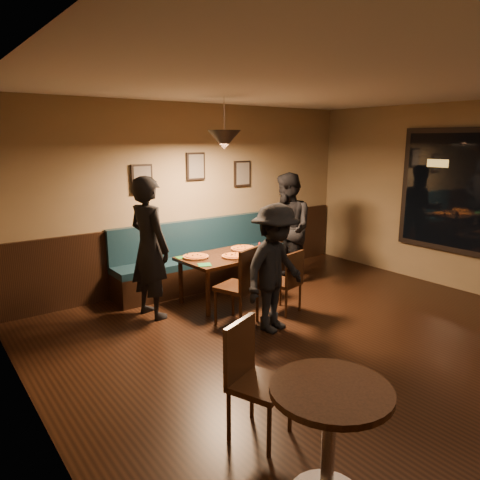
{
  "coord_description": "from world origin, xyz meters",
  "views": [
    {
      "loc": [
        -3.66,
        -2.61,
        2.25
      ],
      "look_at": [
        -0.17,
        2.09,
        0.95
      ],
      "focal_mm": 33.9,
      "sensor_mm": 36.0,
      "label": 1
    }
  ],
  "objects_px": {
    "tabasco_bottle": "(259,246)",
    "cafe_chair_far": "(260,382)",
    "diner_front": "(275,268)",
    "chair_near_left": "(237,285)",
    "booth_bench": "(206,254)",
    "diner_right": "(287,229)",
    "cafe_table": "(328,445)",
    "soda_glass": "(270,249)",
    "dining_table": "(225,278)",
    "diner_left": "(149,248)",
    "chair_near_right": "(283,281)"
  },
  "relations": [
    {
      "from": "booth_bench",
      "to": "soda_glass",
      "type": "xyz_separation_m",
      "value": [
        0.4,
        -1.06,
        0.23
      ]
    },
    {
      "from": "chair_near_right",
      "to": "soda_glass",
      "type": "bearing_deg",
      "value": 56.02
    },
    {
      "from": "chair_near_right",
      "to": "tabasco_bottle",
      "type": "bearing_deg",
      "value": 62.12
    },
    {
      "from": "tabasco_bottle",
      "to": "cafe_chair_far",
      "type": "xyz_separation_m",
      "value": [
        -2.1,
        -2.6,
        -0.27
      ]
    },
    {
      "from": "diner_front",
      "to": "cafe_chair_far",
      "type": "relative_size",
      "value": 1.68
    },
    {
      "from": "chair_near_left",
      "to": "dining_table",
      "type": "bearing_deg",
      "value": 45.9
    },
    {
      "from": "chair_near_left",
      "to": "chair_near_right",
      "type": "xyz_separation_m",
      "value": [
        0.73,
        -0.06,
        -0.07
      ]
    },
    {
      "from": "cafe_table",
      "to": "diner_front",
      "type": "bearing_deg",
      "value": 56.37
    },
    {
      "from": "booth_bench",
      "to": "cafe_chair_far",
      "type": "height_order",
      "value": "booth_bench"
    },
    {
      "from": "diner_right",
      "to": "cafe_chair_far",
      "type": "xyz_separation_m",
      "value": [
        -2.78,
        -2.75,
        -0.42
      ]
    },
    {
      "from": "diner_right",
      "to": "cafe_table",
      "type": "xyz_separation_m",
      "value": [
        -2.85,
        -3.51,
        -0.48
      ]
    },
    {
      "from": "diner_left",
      "to": "tabasco_bottle",
      "type": "height_order",
      "value": "diner_left"
    },
    {
      "from": "booth_bench",
      "to": "diner_left",
      "type": "distance_m",
      "value": 1.47
    },
    {
      "from": "booth_bench",
      "to": "diner_left",
      "type": "bearing_deg",
      "value": -152.89
    },
    {
      "from": "diner_left",
      "to": "cafe_table",
      "type": "distance_m",
      "value": 3.59
    },
    {
      "from": "diner_front",
      "to": "tabasco_bottle",
      "type": "relative_size",
      "value": 11.8
    },
    {
      "from": "booth_bench",
      "to": "soda_glass",
      "type": "distance_m",
      "value": 1.16
    },
    {
      "from": "diner_right",
      "to": "soda_glass",
      "type": "distance_m",
      "value": 0.82
    },
    {
      "from": "diner_front",
      "to": "tabasco_bottle",
      "type": "height_order",
      "value": "diner_front"
    },
    {
      "from": "soda_glass",
      "to": "tabasco_bottle",
      "type": "height_order",
      "value": "soda_glass"
    },
    {
      "from": "cafe_chair_far",
      "to": "dining_table",
      "type": "bearing_deg",
      "value": -141.36
    },
    {
      "from": "soda_glass",
      "to": "booth_bench",
      "type": "bearing_deg",
      "value": 110.83
    },
    {
      "from": "diner_left",
      "to": "booth_bench",
      "type": "bearing_deg",
      "value": -73.01
    },
    {
      "from": "soda_glass",
      "to": "cafe_chair_far",
      "type": "xyz_separation_m",
      "value": [
        -2.09,
        -2.35,
        -0.27
      ]
    },
    {
      "from": "diner_front",
      "to": "booth_bench",
      "type": "bearing_deg",
      "value": 67.81
    },
    {
      "from": "diner_right",
      "to": "soda_glass",
      "type": "height_order",
      "value": "diner_right"
    },
    {
      "from": "chair_near_left",
      "to": "cafe_table",
      "type": "relative_size",
      "value": 1.25
    },
    {
      "from": "booth_bench",
      "to": "chair_near_right",
      "type": "distance_m",
      "value": 1.58
    },
    {
      "from": "dining_table",
      "to": "diner_right",
      "type": "height_order",
      "value": "diner_right"
    },
    {
      "from": "dining_table",
      "to": "diner_front",
      "type": "height_order",
      "value": "diner_front"
    },
    {
      "from": "diner_right",
      "to": "tabasco_bottle",
      "type": "distance_m",
      "value": 0.72
    },
    {
      "from": "cafe_table",
      "to": "soda_glass",
      "type": "bearing_deg",
      "value": 55.24
    },
    {
      "from": "dining_table",
      "to": "diner_right",
      "type": "distance_m",
      "value": 1.38
    },
    {
      "from": "booth_bench",
      "to": "cafe_chair_far",
      "type": "distance_m",
      "value": 3.8
    },
    {
      "from": "dining_table",
      "to": "diner_front",
      "type": "relative_size",
      "value": 0.81
    },
    {
      "from": "dining_table",
      "to": "cafe_table",
      "type": "xyz_separation_m",
      "value": [
        -1.58,
        -3.4,
        0.06
      ]
    },
    {
      "from": "diner_right",
      "to": "cafe_table",
      "type": "height_order",
      "value": "diner_right"
    },
    {
      "from": "chair_near_right",
      "to": "diner_right",
      "type": "distance_m",
      "value": 1.36
    },
    {
      "from": "soda_glass",
      "to": "cafe_table",
      "type": "bearing_deg",
      "value": -124.76
    },
    {
      "from": "diner_front",
      "to": "soda_glass",
      "type": "bearing_deg",
      "value": 38.33
    },
    {
      "from": "diner_right",
      "to": "tabasco_bottle",
      "type": "relative_size",
      "value": 13.48
    },
    {
      "from": "diner_right",
      "to": "tabasco_bottle",
      "type": "height_order",
      "value": "diner_right"
    },
    {
      "from": "booth_bench",
      "to": "cafe_table",
      "type": "relative_size",
      "value": 3.78
    },
    {
      "from": "cafe_table",
      "to": "cafe_chair_far",
      "type": "height_order",
      "value": "cafe_chair_far"
    },
    {
      "from": "chair_near_left",
      "to": "booth_bench",
      "type": "bearing_deg",
      "value": 51.97
    },
    {
      "from": "booth_bench",
      "to": "chair_near_left",
      "type": "height_order",
      "value": "booth_bench"
    },
    {
      "from": "soda_glass",
      "to": "cafe_chair_far",
      "type": "relative_size",
      "value": 0.14
    },
    {
      "from": "dining_table",
      "to": "diner_front",
      "type": "bearing_deg",
      "value": -98.82
    },
    {
      "from": "soda_glass",
      "to": "tabasco_bottle",
      "type": "distance_m",
      "value": 0.26
    },
    {
      "from": "chair_near_left",
      "to": "soda_glass",
      "type": "relative_size",
      "value": 7.45
    }
  ]
}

